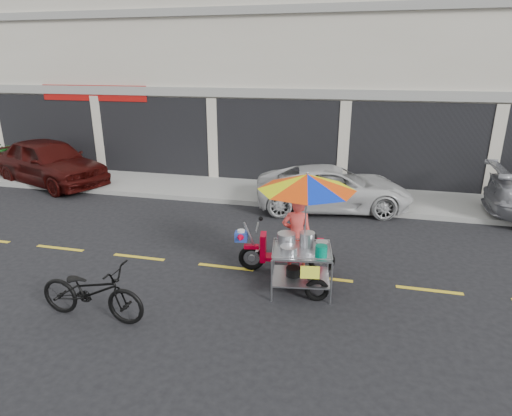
% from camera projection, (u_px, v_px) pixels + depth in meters
% --- Properties ---
extents(ground, '(90.00, 90.00, 0.00)m').
position_uv_depth(ground, '(322.00, 278.00, 8.47)').
color(ground, black).
extents(sidewalk, '(45.00, 3.00, 0.15)m').
position_uv_depth(sidewalk, '(339.00, 195.00, 13.50)').
color(sidewalk, gray).
rests_on(sidewalk, ground).
extents(shophouse_block, '(36.00, 8.11, 10.40)m').
position_uv_depth(shophouse_block, '(429.00, 57.00, 16.20)').
color(shophouse_block, beige).
rests_on(shophouse_block, ground).
extents(centerline, '(42.00, 0.10, 0.01)m').
position_uv_depth(centerline, '(322.00, 278.00, 8.47)').
color(centerline, gold).
rests_on(centerline, ground).
extents(maroon_sedan, '(5.05, 3.40, 1.60)m').
position_uv_depth(maroon_sedan, '(50.00, 162.00, 14.76)').
color(maroon_sedan, black).
rests_on(maroon_sedan, ground).
extents(white_pickup, '(4.72, 2.80, 1.23)m').
position_uv_depth(white_pickup, '(334.00, 188.00, 12.33)').
color(white_pickup, silver).
rests_on(white_pickup, ground).
extents(plant_short, '(0.66, 0.66, 0.93)m').
position_uv_depth(plant_short, '(7.00, 159.00, 16.09)').
color(plant_short, '#155418').
rests_on(plant_short, sidewalk).
extents(near_bicycle, '(1.90, 0.70, 0.99)m').
position_uv_depth(near_bicycle, '(92.00, 291.00, 7.01)').
color(near_bicycle, black).
rests_on(near_bicycle, ground).
extents(food_vendor_rig, '(2.47, 1.99, 2.28)m').
position_uv_depth(food_vendor_rig, '(301.00, 213.00, 7.86)').
color(food_vendor_rig, black).
rests_on(food_vendor_rig, ground).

